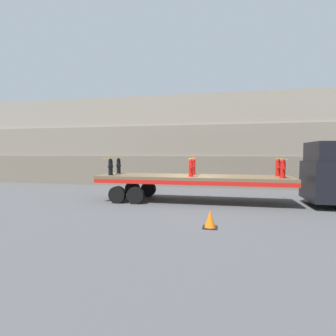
# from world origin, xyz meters

# --- Properties ---
(ground_plane) EXTENTS (120.00, 120.00, 0.00)m
(ground_plane) POSITION_xyz_m (0.00, 0.00, 0.00)
(ground_plane) COLOR #474749
(rock_cliff) EXTENTS (60.00, 3.30, 6.82)m
(rock_cliff) POSITION_xyz_m (0.00, 7.31, 3.41)
(rock_cliff) COLOR #706656
(rock_cliff) RESTS_ON ground_plane
(flatbed_trailer) EXTENTS (9.63, 2.56, 1.34)m
(flatbed_trailer) POSITION_xyz_m (-0.58, 0.00, 1.10)
(flatbed_trailer) COLOR brown
(flatbed_trailer) RESTS_ON ground_plane
(fire_hydrant_black_near_0) EXTENTS (0.28, 0.52, 0.87)m
(fire_hydrant_black_near_0) POSITION_xyz_m (-4.21, -0.54, 1.77)
(fire_hydrant_black_near_0) COLOR black
(fire_hydrant_black_near_0) RESTS_ON flatbed_trailer
(fire_hydrant_black_far_0) EXTENTS (0.28, 0.52, 0.87)m
(fire_hydrant_black_far_0) POSITION_xyz_m (-4.21, 0.54, 1.77)
(fire_hydrant_black_far_0) COLOR black
(fire_hydrant_black_far_0) RESTS_ON flatbed_trailer
(fire_hydrant_red_near_1) EXTENTS (0.28, 0.52, 0.87)m
(fire_hydrant_red_near_1) POSITION_xyz_m (0.00, -0.54, 1.77)
(fire_hydrant_red_near_1) COLOR red
(fire_hydrant_red_near_1) RESTS_ON flatbed_trailer
(fire_hydrant_red_far_1) EXTENTS (0.28, 0.52, 0.87)m
(fire_hydrant_red_far_1) POSITION_xyz_m (0.00, 0.54, 1.77)
(fire_hydrant_red_far_1) COLOR red
(fire_hydrant_red_far_1) RESTS_ON flatbed_trailer
(fire_hydrant_red_near_2) EXTENTS (0.28, 0.52, 0.87)m
(fire_hydrant_red_near_2) POSITION_xyz_m (4.21, -0.54, 1.77)
(fire_hydrant_red_near_2) COLOR red
(fire_hydrant_red_near_2) RESTS_ON flatbed_trailer
(fire_hydrant_red_far_2) EXTENTS (0.28, 0.52, 0.87)m
(fire_hydrant_red_far_2) POSITION_xyz_m (4.21, 0.54, 1.77)
(fire_hydrant_red_far_2) COLOR red
(fire_hydrant_red_far_2) RESTS_ON flatbed_trailer
(cargo_strap_rear) EXTENTS (0.05, 2.66, 0.01)m
(cargo_strap_rear) POSITION_xyz_m (-4.21, 0.00, 2.22)
(cargo_strap_rear) COLOR yellow
(cargo_strap_rear) RESTS_ON fire_hydrant_black_near_0
(cargo_strap_middle) EXTENTS (0.05, 2.66, 0.01)m
(cargo_strap_middle) POSITION_xyz_m (0.00, 0.00, 2.22)
(cargo_strap_middle) COLOR yellow
(cargo_strap_middle) RESTS_ON fire_hydrant_red_near_1
(cargo_strap_front) EXTENTS (0.05, 2.66, 0.01)m
(cargo_strap_front) POSITION_xyz_m (4.21, 0.00, 2.22)
(cargo_strap_front) COLOR yellow
(cargo_strap_front) RESTS_ON fire_hydrant_red_near_2
(traffic_cone) EXTENTS (0.49, 0.49, 0.59)m
(traffic_cone) POSITION_xyz_m (1.12, -4.59, 0.29)
(traffic_cone) COLOR black
(traffic_cone) RESTS_ON ground_plane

